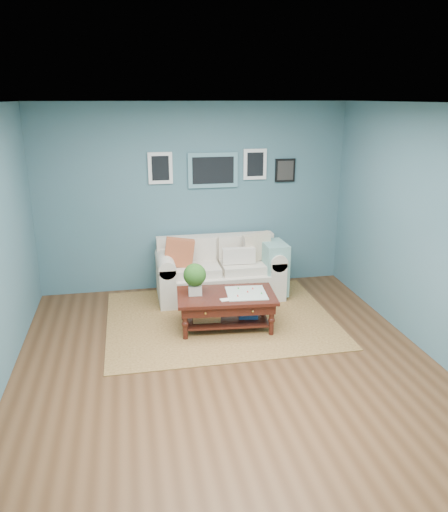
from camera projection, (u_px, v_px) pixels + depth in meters
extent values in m
plane|color=brown|center=(228.00, 368.00, 5.31)|extent=(5.00, 5.00, 0.00)
plane|color=white|center=(229.00, 103.00, 4.49)|extent=(5.00, 5.00, 0.00)
cube|color=#406A74|center=(194.00, 198.00, 7.23)|extent=(4.50, 0.02, 2.70)
cube|color=#406A74|center=(327.00, 383.00, 2.56)|extent=(4.50, 0.02, 2.70)
cube|color=#406A74|center=(435.00, 235.00, 5.31)|extent=(0.02, 5.00, 2.70)
cube|color=#5C909B|center=(213.00, 170.00, 7.14)|extent=(0.72, 0.03, 0.50)
cube|color=black|center=(213.00, 170.00, 7.12)|extent=(0.60, 0.01, 0.38)
cube|color=white|center=(160.00, 168.00, 6.99)|extent=(0.34, 0.03, 0.44)
cube|color=white|center=(255.00, 164.00, 7.23)|extent=(0.34, 0.03, 0.44)
cube|color=black|center=(285.00, 170.00, 7.35)|extent=(0.30, 0.03, 0.34)
cube|color=brown|center=(220.00, 319.00, 6.47)|extent=(2.88, 2.30, 0.01)
cube|color=beige|center=(220.00, 284.00, 7.16)|extent=(1.31, 0.81, 0.39)
cube|color=beige|center=(215.00, 250.00, 7.33)|extent=(1.72, 0.20, 0.44)
cube|color=beige|center=(166.00, 281.00, 6.99)|extent=(0.22, 0.81, 0.57)
cube|color=beige|center=(271.00, 274.00, 7.27)|extent=(0.22, 0.81, 0.57)
cylinder|color=beige|center=(165.00, 262.00, 6.90)|extent=(0.24, 0.81, 0.24)
cylinder|color=beige|center=(272.00, 255.00, 7.19)|extent=(0.24, 0.81, 0.24)
cube|color=beige|center=(196.00, 270.00, 6.97)|extent=(0.66, 0.52, 0.12)
cube|color=beige|center=(244.00, 267.00, 7.10)|extent=(0.66, 0.52, 0.12)
cube|color=beige|center=(193.00, 249.00, 7.14)|extent=(0.66, 0.11, 0.33)
cube|color=beige|center=(240.00, 246.00, 7.27)|extent=(0.66, 0.11, 0.33)
cube|color=#D14327|center=(179.00, 252.00, 6.86)|extent=(0.45, 0.16, 0.44)
cube|color=beige|center=(257.00, 247.00, 7.12)|extent=(0.44, 0.17, 0.43)
cube|color=beige|center=(239.00, 256.00, 6.99)|extent=(0.46, 0.11, 0.22)
cube|color=#8CC5BB|center=(273.00, 267.00, 7.13)|extent=(0.31, 0.51, 0.74)
cube|color=black|center=(226.00, 296.00, 6.11)|extent=(1.25, 0.80, 0.04)
cube|color=black|center=(226.00, 302.00, 6.13)|extent=(1.16, 0.71, 0.12)
cube|color=black|center=(226.00, 319.00, 6.20)|extent=(1.06, 0.60, 0.02)
sphere|color=gold|center=(205.00, 313.00, 5.80)|extent=(0.03, 0.03, 0.03)
sphere|color=gold|center=(253.00, 311.00, 5.86)|extent=(0.03, 0.03, 0.03)
cylinder|color=black|center=(185.00, 324.00, 5.87)|extent=(0.06, 0.06, 0.41)
cylinder|color=black|center=(272.00, 320.00, 5.97)|extent=(0.06, 0.06, 0.41)
cylinder|color=black|center=(184.00, 306.00, 6.38)|extent=(0.06, 0.06, 0.41)
cylinder|color=black|center=(263.00, 302.00, 6.48)|extent=(0.06, 0.06, 0.41)
cube|color=silver|center=(195.00, 289.00, 6.09)|extent=(0.17, 0.17, 0.12)
sphere|color=#245217|center=(195.00, 275.00, 6.03)|extent=(0.28, 0.28, 0.28)
cube|color=beige|center=(246.00, 293.00, 6.13)|extent=(0.52, 0.52, 0.01)
cube|color=tan|center=(206.00, 312.00, 6.14)|extent=(0.36, 0.27, 0.20)
cube|color=navy|center=(248.00, 313.00, 6.23)|extent=(0.25, 0.20, 0.11)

